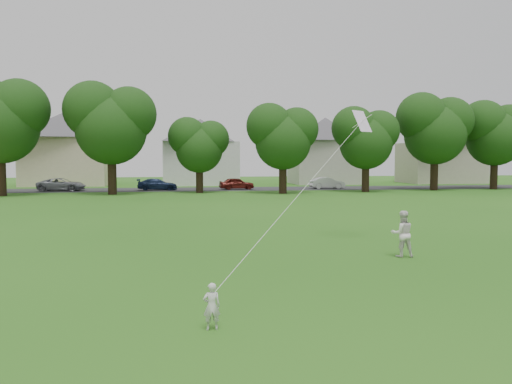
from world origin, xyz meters
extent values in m
plane|color=#235914|center=(0.00, 0.00, 0.00)|extent=(160.00, 160.00, 0.00)
cube|color=#2D2D30|center=(0.00, 42.00, 0.01)|extent=(90.00, 7.00, 0.01)
imported|color=silver|center=(-1.71, -1.61, 0.44)|extent=(0.34, 0.23, 0.88)
imported|color=silver|center=(4.75, 4.40, 0.75)|extent=(0.79, 0.65, 1.50)
plane|color=white|center=(4.60, 7.78, 4.60)|extent=(1.01, 0.88, 0.83)
cylinder|color=white|center=(1.44, 3.09, 2.62)|extent=(0.01, 0.01, 11.99)
cylinder|color=black|center=(-17.65, 34.85, 2.03)|extent=(0.79, 0.79, 4.07)
cylinder|color=black|center=(-8.47, 35.30, 1.95)|extent=(0.77, 0.77, 3.90)
cylinder|color=black|center=(-0.67, 36.44, 1.38)|extent=(0.68, 0.68, 2.75)
cylinder|color=black|center=(6.90, 34.38, 1.61)|extent=(0.72, 0.72, 3.21)
cylinder|color=black|center=(15.29, 35.52, 1.60)|extent=(0.71, 0.71, 3.20)
cylinder|color=black|center=(23.18, 37.05, 1.92)|extent=(0.77, 0.77, 3.84)
cylinder|color=black|center=(30.30, 37.78, 1.81)|extent=(0.75, 0.75, 3.62)
imported|color=gray|center=(-14.12, 41.00, 0.65)|extent=(4.72, 2.46, 1.27)
imported|color=#142241|center=(-4.79, 41.00, 0.60)|extent=(4.05, 1.67, 1.17)
imported|color=#5F1913|center=(3.33, 41.00, 0.63)|extent=(3.76, 1.82, 1.24)
imported|color=#B6B6B6|center=(13.06, 41.00, 0.63)|extent=(3.78, 1.44, 1.23)
cube|color=beige|center=(-16.00, 52.00, 2.85)|extent=(9.64, 6.52, 5.71)
pyramid|color=#4E4B50|center=(-16.00, 52.00, 8.84)|extent=(13.90, 13.90, 3.14)
cube|color=white|center=(0.00, 52.00, 2.63)|extent=(9.04, 7.54, 5.26)
pyramid|color=#4E4B50|center=(0.00, 52.00, 8.15)|extent=(13.04, 13.04, 2.89)
cube|color=beige|center=(16.00, 52.00, 2.75)|extent=(8.45, 7.10, 5.51)
pyramid|color=#4E4B50|center=(16.00, 52.00, 8.54)|extent=(12.19, 12.19, 3.03)
cube|color=#BBB19B|center=(32.00, 52.00, 2.67)|extent=(9.82, 7.04, 5.33)
pyramid|color=#4E4B50|center=(32.00, 52.00, 8.27)|extent=(14.16, 14.16, 2.93)
camera|label=1|loc=(-2.21, -10.63, 3.14)|focal=35.00mm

